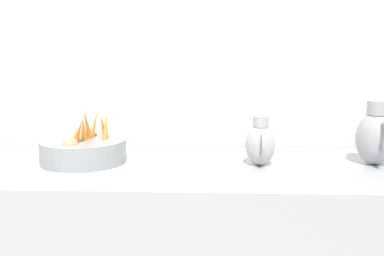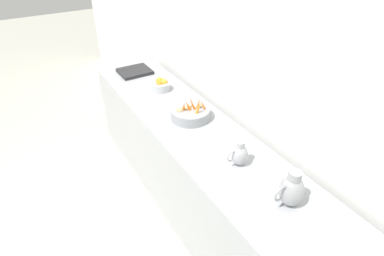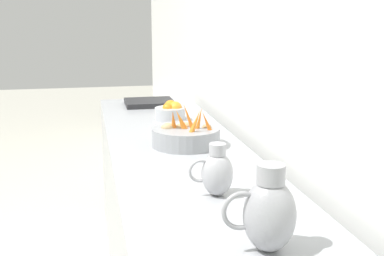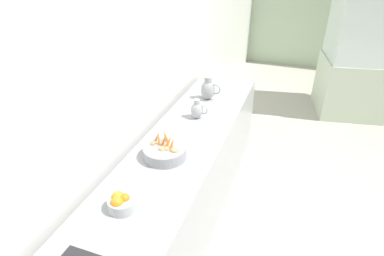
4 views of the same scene
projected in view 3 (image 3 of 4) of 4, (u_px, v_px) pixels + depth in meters
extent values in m
cube|color=white|center=(337.00, 28.00, 1.79)|extent=(0.10, 9.59, 3.00)
cube|color=#9EA0A5|center=(186.00, 248.00, 2.42)|extent=(0.68, 3.33, 0.90)
cylinder|color=gray|center=(186.00, 137.00, 2.52)|extent=(0.34, 0.34, 0.09)
torus|color=gray|center=(186.00, 144.00, 2.53)|extent=(0.20, 0.20, 0.01)
cone|color=orange|center=(189.00, 119.00, 2.49)|extent=(0.09, 0.04, 0.16)
cone|color=orange|center=(199.00, 120.00, 2.48)|extent=(0.05, 0.06, 0.14)
cone|color=orange|center=(181.00, 121.00, 2.49)|extent=(0.09, 0.05, 0.13)
cone|color=orange|center=(195.00, 124.00, 2.42)|extent=(0.08, 0.03, 0.14)
cone|color=orange|center=(207.00, 123.00, 2.46)|extent=(0.07, 0.03, 0.12)
cone|color=orange|center=(173.00, 121.00, 2.49)|extent=(0.05, 0.08, 0.12)
ellipsoid|color=tan|center=(168.00, 128.00, 2.51)|extent=(0.07, 0.06, 0.05)
ellipsoid|color=tan|center=(186.00, 126.00, 2.55)|extent=(0.06, 0.05, 0.04)
ellipsoid|color=#9E7F56|center=(207.00, 128.00, 2.52)|extent=(0.05, 0.04, 0.04)
ellipsoid|color=tan|center=(180.00, 128.00, 2.52)|extent=(0.06, 0.05, 0.04)
cylinder|color=#ADAFB5|center=(170.00, 114.00, 3.11)|extent=(0.19, 0.19, 0.08)
sphere|color=orange|center=(168.00, 108.00, 3.09)|extent=(0.07, 0.07, 0.07)
sphere|color=orange|center=(175.00, 108.00, 3.10)|extent=(0.08, 0.08, 0.08)
sphere|color=orange|center=(171.00, 107.00, 3.14)|extent=(0.08, 0.08, 0.08)
ellipsoid|color=#939399|center=(269.00, 215.00, 1.40)|extent=(0.15, 0.15, 0.21)
cylinder|color=#939399|center=(271.00, 174.00, 1.38)|extent=(0.08, 0.08, 0.06)
torus|color=#939399|center=(241.00, 211.00, 1.38)|extent=(0.11, 0.01, 0.11)
ellipsoid|color=#A3A3A8|center=(217.00, 174.00, 1.84)|extent=(0.12, 0.12, 0.16)
cylinder|color=#A3A3A8|center=(218.00, 149.00, 1.81)|extent=(0.06, 0.06, 0.04)
torus|color=#A3A3A8|center=(200.00, 171.00, 1.82)|extent=(0.09, 0.01, 0.09)
cube|color=#232326|center=(149.00, 103.00, 3.61)|extent=(0.34, 0.30, 0.04)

